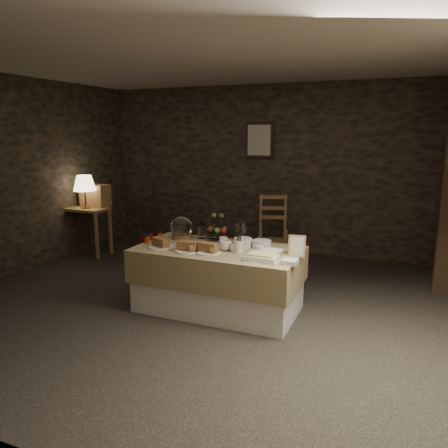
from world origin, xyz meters
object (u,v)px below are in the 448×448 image
at_px(buffet_table, 218,275).
at_px(console_table, 86,216).
at_px(table_lamp, 84,184).
at_px(fruit_stand, 218,229).
at_px(wine_rack, 95,195).
at_px(chair, 274,230).

bearing_deg(buffet_table, console_table, 155.94).
relative_size(table_lamp, fruit_stand, 1.43).
xyz_separation_m(table_lamp, wine_rack, (-0.00, 0.23, -0.21)).
distance_m(console_table, table_lamp, 0.51).
xyz_separation_m(buffet_table, fruit_stand, (-0.13, 0.30, 0.43)).
height_order(console_table, table_lamp, table_lamp).
bearing_deg(buffet_table, table_lamp, 156.43).
xyz_separation_m(table_lamp, fruit_stand, (2.57, -0.88, -0.30)).
height_order(console_table, wine_rack, wine_rack).
relative_size(console_table, chair, 1.00).
relative_size(buffet_table, fruit_stand, 4.86).
distance_m(buffet_table, console_table, 3.02).
height_order(buffet_table, fruit_stand, fruit_stand).
relative_size(console_table, table_lamp, 1.46).
bearing_deg(table_lamp, buffet_table, -23.57).
bearing_deg(chair, console_table, -178.25).
bearing_deg(wine_rack, table_lamp, -90.00).
bearing_deg(table_lamp, chair, 21.52).
bearing_deg(wine_rack, chair, 17.12).
height_order(table_lamp, fruit_stand, table_lamp).
distance_m(console_table, chair, 2.90).
xyz_separation_m(console_table, fruit_stand, (2.62, -0.93, 0.21)).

